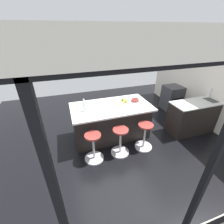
{
  "coord_description": "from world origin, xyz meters",
  "views": [
    {
      "loc": [
        1.18,
        3.22,
        2.69
      ],
      "look_at": [
        0.11,
        -0.03,
        0.81
      ],
      "focal_mm": 24.57,
      "sensor_mm": 36.0,
      "label": 1
    }
  ],
  "objects_px": {
    "stool_by_window": "(144,137)",
    "stool_middle": "(120,142)",
    "kitchen_island": "(111,121)",
    "stool_near_camera": "(94,148)",
    "oven_range": "(172,98)",
    "fruit_bowl": "(135,100)",
    "water_bottle": "(84,106)",
    "apple_green": "(123,100)",
    "apple_yellow": "(126,101)",
    "cutting_board": "(121,103)"
  },
  "relations": [
    {
      "from": "water_bottle",
      "to": "fruit_bowl",
      "type": "height_order",
      "value": "water_bottle"
    },
    {
      "from": "stool_by_window",
      "to": "stool_middle",
      "type": "xyz_separation_m",
      "value": [
        0.64,
        0.0,
        0.0
      ]
    },
    {
      "from": "kitchen_island",
      "to": "stool_middle",
      "type": "xyz_separation_m",
      "value": [
        -0.0,
        0.72,
        -0.16
      ]
    },
    {
      "from": "apple_green",
      "to": "stool_by_window",
      "type": "bearing_deg",
      "value": 107.67
    },
    {
      "from": "water_bottle",
      "to": "cutting_board",
      "type": "bearing_deg",
      "value": -171.56
    },
    {
      "from": "kitchen_island",
      "to": "apple_green",
      "type": "distance_m",
      "value": 0.66
    },
    {
      "from": "stool_near_camera",
      "to": "cutting_board",
      "type": "relative_size",
      "value": 1.92
    },
    {
      "from": "stool_middle",
      "to": "apple_green",
      "type": "height_order",
      "value": "apple_green"
    },
    {
      "from": "water_bottle",
      "to": "apple_green",
      "type": "bearing_deg",
      "value": -168.23
    },
    {
      "from": "oven_range",
      "to": "cutting_board",
      "type": "bearing_deg",
      "value": 19.68
    },
    {
      "from": "stool_by_window",
      "to": "water_bottle",
      "type": "relative_size",
      "value": 2.22
    },
    {
      "from": "kitchen_island",
      "to": "stool_middle",
      "type": "height_order",
      "value": "kitchen_island"
    },
    {
      "from": "stool_middle",
      "to": "stool_by_window",
      "type": "bearing_deg",
      "value": 180.0
    },
    {
      "from": "kitchen_island",
      "to": "stool_middle",
      "type": "bearing_deg",
      "value": 90.0
    },
    {
      "from": "stool_by_window",
      "to": "fruit_bowl",
      "type": "bearing_deg",
      "value": -94.28
    },
    {
      "from": "stool_middle",
      "to": "fruit_bowl",
      "type": "height_order",
      "value": "fruit_bowl"
    },
    {
      "from": "stool_near_camera",
      "to": "stool_middle",
      "type": "bearing_deg",
      "value": 180.0
    },
    {
      "from": "stool_near_camera",
      "to": "apple_green",
      "type": "distance_m",
      "value": 1.49
    },
    {
      "from": "water_bottle",
      "to": "stool_near_camera",
      "type": "bearing_deg",
      "value": 93.93
    },
    {
      "from": "cutting_board",
      "to": "apple_green",
      "type": "xyz_separation_m",
      "value": [
        -0.07,
        -0.07,
        0.05
      ]
    },
    {
      "from": "apple_yellow",
      "to": "apple_green",
      "type": "height_order",
      "value": "apple_yellow"
    },
    {
      "from": "apple_green",
      "to": "oven_range",
      "type": "bearing_deg",
      "value": -161.41
    },
    {
      "from": "oven_range",
      "to": "stool_near_camera",
      "type": "xyz_separation_m",
      "value": [
        3.28,
        1.6,
        -0.11
      ]
    },
    {
      "from": "stool_middle",
      "to": "water_bottle",
      "type": "bearing_deg",
      "value": -42.34
    },
    {
      "from": "stool_by_window",
      "to": "cutting_board",
      "type": "bearing_deg",
      "value": -66.1
    },
    {
      "from": "stool_middle",
      "to": "cutting_board",
      "type": "bearing_deg",
      "value": -111.32
    },
    {
      "from": "oven_range",
      "to": "stool_by_window",
      "type": "xyz_separation_m",
      "value": [
        2.0,
        1.6,
        -0.11
      ]
    },
    {
      "from": "water_bottle",
      "to": "fruit_bowl",
      "type": "bearing_deg",
      "value": -174.56
    },
    {
      "from": "oven_range",
      "to": "apple_green",
      "type": "xyz_separation_m",
      "value": [
        2.27,
        0.76,
        0.57
      ]
    },
    {
      "from": "oven_range",
      "to": "water_bottle",
      "type": "xyz_separation_m",
      "value": [
        3.32,
        0.98,
        0.64
      ]
    },
    {
      "from": "stool_middle",
      "to": "kitchen_island",
      "type": "bearing_deg",
      "value": -90.0
    },
    {
      "from": "stool_near_camera",
      "to": "fruit_bowl",
      "type": "distance_m",
      "value": 1.67
    },
    {
      "from": "kitchen_island",
      "to": "fruit_bowl",
      "type": "height_order",
      "value": "fruit_bowl"
    },
    {
      "from": "oven_range",
      "to": "fruit_bowl",
      "type": "relative_size",
      "value": 4.39
    },
    {
      "from": "oven_range",
      "to": "apple_green",
      "type": "height_order",
      "value": "apple_green"
    },
    {
      "from": "fruit_bowl",
      "to": "apple_green",
      "type": "bearing_deg",
      "value": -15.22
    },
    {
      "from": "stool_middle",
      "to": "water_bottle",
      "type": "relative_size",
      "value": 2.22
    },
    {
      "from": "apple_yellow",
      "to": "fruit_bowl",
      "type": "relative_size",
      "value": 0.44
    },
    {
      "from": "water_bottle",
      "to": "fruit_bowl",
      "type": "xyz_separation_m",
      "value": [
        -1.38,
        -0.13,
        -0.08
      ]
    },
    {
      "from": "oven_range",
      "to": "cutting_board",
      "type": "xyz_separation_m",
      "value": [
        2.34,
        0.84,
        0.53
      ]
    },
    {
      "from": "kitchen_island",
      "to": "cutting_board",
      "type": "bearing_deg",
      "value": -171.26
    },
    {
      "from": "kitchen_island",
      "to": "stool_near_camera",
      "type": "distance_m",
      "value": 0.98
    },
    {
      "from": "cutting_board",
      "to": "apple_yellow",
      "type": "distance_m",
      "value": 0.13
    },
    {
      "from": "cutting_board",
      "to": "fruit_bowl",
      "type": "xyz_separation_m",
      "value": [
        -0.4,
        0.01,
        0.03
      ]
    },
    {
      "from": "kitchen_island",
      "to": "stool_near_camera",
      "type": "relative_size",
      "value": 2.93
    },
    {
      "from": "stool_near_camera",
      "to": "cutting_board",
      "type": "height_order",
      "value": "cutting_board"
    },
    {
      "from": "oven_range",
      "to": "cutting_board",
      "type": "height_order",
      "value": "cutting_board"
    },
    {
      "from": "stool_middle",
      "to": "apple_yellow",
      "type": "xyz_separation_m",
      "value": [
        -0.42,
        -0.74,
        0.69
      ]
    },
    {
      "from": "apple_yellow",
      "to": "apple_green",
      "type": "relative_size",
      "value": 1.14
    },
    {
      "from": "cutting_board",
      "to": "apple_green",
      "type": "relative_size",
      "value": 4.65
    }
  ]
}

